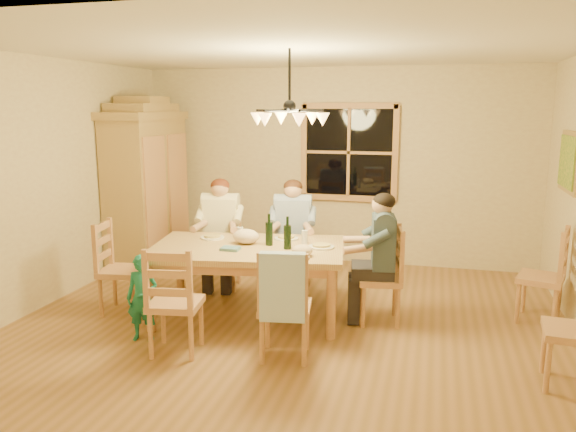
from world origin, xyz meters
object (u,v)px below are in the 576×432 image
(chair_near_left, at_px, (176,320))
(armoire, at_px, (147,190))
(adult_woman, at_px, (221,220))
(wine_bottle_a, at_px, (269,230))
(chair_end_left, at_px, (123,284))
(wine_bottle_b, at_px, (287,233))
(chair_far_right, at_px, (293,265))
(chair_far_left, at_px, (222,263))
(chair_end_right, at_px, (380,293))
(chair_near_right, at_px, (285,324))
(chair_spare_front, at_px, (571,350))
(adult_slate_man, at_px, (381,242))
(chandelier, at_px, (290,116))
(dining_table, at_px, (248,255))
(chair_spare_back, at_px, (539,292))
(adult_plaid_man, at_px, (293,221))
(child, at_px, (142,298))

(chair_near_left, bearing_deg, armoire, 113.96)
(adult_woman, relative_size, wine_bottle_a, 2.65)
(chair_end_left, height_order, wine_bottle_b, wine_bottle_b)
(chair_far_right, bearing_deg, adult_woman, 0.00)
(chair_far_left, height_order, chair_end_left, same)
(chair_end_right, xyz_separation_m, wine_bottle_b, (-0.92, -0.21, 0.62))
(chair_near_right, height_order, chair_end_right, same)
(chair_spare_front, bearing_deg, adult_slate_man, 62.94)
(chandelier, distance_m, chair_end_left, 2.54)
(dining_table, height_order, wine_bottle_a, wine_bottle_a)
(dining_table, relative_size, wine_bottle_a, 6.41)
(adult_woman, xyz_separation_m, wine_bottle_b, (1.05, -0.84, 0.08))
(chair_far_right, relative_size, chair_spare_back, 1.00)
(chair_end_right, distance_m, chair_spare_front, 1.86)
(chair_end_left, xyz_separation_m, adult_woman, (0.72, 1.05, 0.54))
(armoire, distance_m, wine_bottle_a, 2.59)
(armoire, bearing_deg, adult_woman, -27.08)
(chair_far_right, relative_size, chair_end_left, 1.00)
(adult_woman, bearing_deg, chair_far_right, -180.00)
(chandelier, relative_size, dining_table, 0.36)
(chandelier, height_order, armoire, chandelier)
(chair_near_left, distance_m, adult_plaid_man, 2.11)
(armoire, xyz_separation_m, chair_end_left, (0.61, -1.73, -0.75))
(armoire, xyz_separation_m, chair_near_right, (2.58, -2.35, -0.75))
(chair_near_left, height_order, chair_spare_front, same)
(adult_plaid_man, distance_m, chair_spare_front, 3.25)
(chair_near_left, relative_size, wine_bottle_a, 3.00)
(chair_far_left, xyz_separation_m, wine_bottle_b, (1.05, -0.84, 0.62))
(chair_near_right, distance_m, chair_end_right, 1.27)
(armoire, distance_m, adult_slate_man, 3.55)
(chair_end_right, distance_m, adult_slate_man, 0.54)
(chair_spare_back, bearing_deg, chair_far_left, 103.57)
(armoire, bearing_deg, chair_spare_back, -10.18)
(armoire, bearing_deg, chair_far_right, -14.03)
(chair_near_left, xyz_separation_m, adult_slate_man, (1.68, 1.20, 0.54))
(wine_bottle_a, relative_size, chair_spare_front, 0.33)
(chair_end_left, bearing_deg, dining_table, 90.00)
(chair_far_left, relative_size, chair_spare_back, 1.00)
(chandelier, relative_size, wine_bottle_a, 2.33)
(chair_far_right, relative_size, adult_woman, 1.13)
(chair_far_right, relative_size, chair_near_right, 1.00)
(adult_woman, relative_size, adult_slate_man, 1.00)
(adult_woman, bearing_deg, adult_plaid_man, -180.00)
(adult_woman, bearing_deg, chair_end_left, 46.74)
(armoire, distance_m, chair_near_left, 3.07)
(adult_plaid_man, bearing_deg, adult_slate_man, 136.64)
(chair_far_left, relative_size, wine_bottle_b, 3.00)
(chandelier, xyz_separation_m, adult_slate_man, (0.87, 0.29, -1.24))
(chair_far_left, height_order, chair_end_right, same)
(chair_near_left, height_order, child, chair_near_left)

